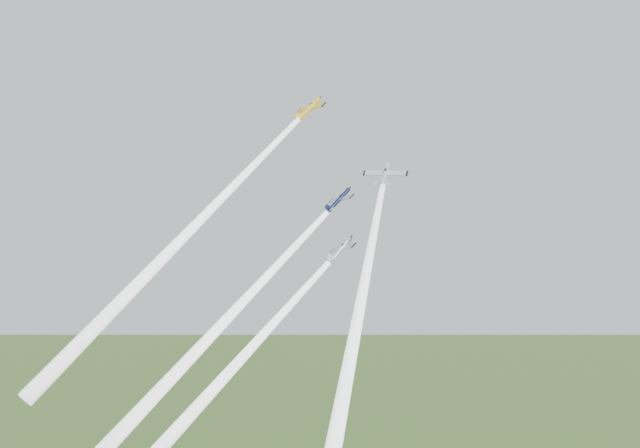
{
  "coord_description": "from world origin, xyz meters",
  "views": [
    {
      "loc": [
        80.83,
        -111.38,
        84.91
      ],
      "look_at": [
        0.0,
        -6.0,
        92.0
      ],
      "focal_mm": 45.0,
      "sensor_mm": 36.0,
      "label": 1
    }
  ],
  "objects_px": {
    "plane_yellow": "(309,109)",
    "plane_silver_low": "(341,249)",
    "plane_navy": "(339,200)",
    "plane_silver_right": "(385,174)"
  },
  "relations": [
    {
      "from": "plane_yellow",
      "to": "plane_silver_low",
      "type": "xyz_separation_m",
      "value": [
        13.8,
        -9.05,
        -26.08
      ]
    },
    {
      "from": "plane_navy",
      "to": "plane_silver_low",
      "type": "distance_m",
      "value": 9.47
    },
    {
      "from": "plane_yellow",
      "to": "plane_silver_low",
      "type": "height_order",
      "value": "plane_yellow"
    },
    {
      "from": "plane_navy",
      "to": "plane_silver_right",
      "type": "distance_m",
      "value": 8.85
    },
    {
      "from": "plane_navy",
      "to": "plane_silver_right",
      "type": "bearing_deg",
      "value": 44.85
    },
    {
      "from": "plane_yellow",
      "to": "plane_silver_low",
      "type": "relative_size",
      "value": 1.17
    },
    {
      "from": "plane_silver_right",
      "to": "plane_silver_low",
      "type": "relative_size",
      "value": 1.1
    },
    {
      "from": "plane_yellow",
      "to": "plane_silver_low",
      "type": "distance_m",
      "value": 30.86
    },
    {
      "from": "plane_navy",
      "to": "plane_yellow",
      "type": "bearing_deg",
      "value": 175.1
    },
    {
      "from": "plane_silver_right",
      "to": "plane_silver_low",
      "type": "height_order",
      "value": "plane_silver_right"
    }
  ]
}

